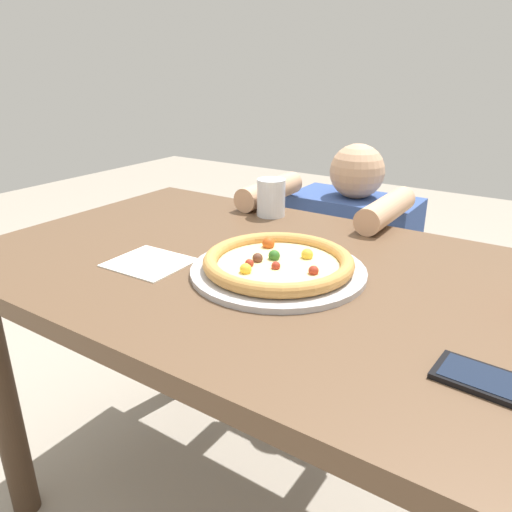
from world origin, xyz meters
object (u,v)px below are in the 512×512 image
(pizza_near, at_px, (278,265))
(diner_seated, at_px, (347,292))
(cell_phone, at_px, (493,383))
(water_cup_clear, at_px, (271,197))

(pizza_near, xyz_separation_m, diner_seated, (-0.12, 0.67, -0.37))
(pizza_near, distance_m, cell_phone, 0.46)
(cell_phone, bearing_deg, diner_seated, 123.50)
(pizza_near, distance_m, water_cup_clear, 0.41)
(pizza_near, bearing_deg, cell_phone, -20.36)
(pizza_near, height_order, diner_seated, diner_seated)
(water_cup_clear, relative_size, diner_seated, 0.11)
(water_cup_clear, height_order, cell_phone, water_cup_clear)
(water_cup_clear, bearing_deg, cell_phone, -36.95)
(cell_phone, xyz_separation_m, diner_seated, (-0.55, 0.83, -0.35))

